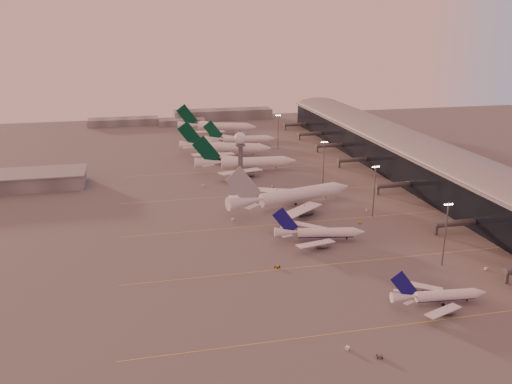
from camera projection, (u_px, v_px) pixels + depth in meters
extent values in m
plane|color=#5F5C5C|center=(293.00, 281.00, 190.59)|extent=(700.00, 700.00, 0.00)
cube|color=#DDCB4E|center=(421.00, 322.00, 164.38)|extent=(180.00, 0.25, 0.02)
cube|color=#DDCB4E|center=(361.00, 261.00, 206.21)|extent=(180.00, 0.25, 0.02)
cube|color=#DDCB4E|center=(322.00, 221.00, 248.05)|extent=(180.00, 0.25, 0.02)
cube|color=#DDCB4E|center=(294.00, 192.00, 289.88)|extent=(180.00, 0.25, 0.02)
cube|color=#DDCB4E|center=(271.00, 168.00, 336.36)|extent=(180.00, 0.25, 0.02)
cube|color=black|center=(418.00, 163.00, 312.93)|extent=(36.00, 360.00, 18.00)
cylinder|color=gray|center=(420.00, 148.00, 310.21)|extent=(10.08, 360.00, 10.08)
cube|color=gray|center=(420.00, 147.00, 310.15)|extent=(40.00, 362.00, 0.80)
cube|color=#575A5F|center=(506.00, 277.00, 188.39)|extent=(1.20, 1.20, 4.40)
cylinder|color=#575A5F|center=(458.00, 223.00, 232.57)|extent=(22.00, 2.80, 2.80)
cube|color=#575A5F|center=(436.00, 230.00, 231.15)|extent=(1.20, 1.20, 4.40)
cylinder|color=#575A5F|center=(396.00, 185.00, 286.49)|extent=(22.00, 2.80, 2.80)
cube|color=#575A5F|center=(378.00, 190.00, 285.07)|extent=(1.20, 1.20, 4.40)
cylinder|color=#575A5F|center=(354.00, 160.00, 338.54)|extent=(22.00, 2.80, 2.80)
cube|color=#575A5F|center=(339.00, 164.00, 337.13)|extent=(1.20, 1.20, 4.40)
cylinder|color=#575A5F|center=(331.00, 145.00, 377.59)|extent=(22.00, 2.80, 2.80)
cube|color=#575A5F|center=(317.00, 149.00, 376.17)|extent=(1.20, 1.20, 4.40)
cylinder|color=#575A5F|center=(312.00, 134.00, 416.63)|extent=(22.00, 2.80, 2.80)
cube|color=#575A5F|center=(299.00, 137.00, 415.21)|extent=(1.20, 1.20, 4.40)
cylinder|color=#575A5F|center=(297.00, 124.00, 453.81)|extent=(22.00, 2.80, 2.80)
cube|color=#575A5F|center=(285.00, 128.00, 452.39)|extent=(1.20, 1.20, 4.40)
cube|color=slate|center=(8.00, 182.00, 294.18)|extent=(80.00, 25.00, 8.00)
cube|color=gray|center=(7.00, 174.00, 292.91)|extent=(82.00, 27.00, 0.60)
cylinder|color=#575A5F|center=(241.00, 165.00, 299.87)|extent=(2.60, 2.60, 22.00)
cylinder|color=#575A5F|center=(240.00, 145.00, 296.39)|extent=(5.20, 5.20, 1.20)
sphere|color=white|center=(240.00, 138.00, 295.21)|extent=(6.40, 6.40, 6.40)
cylinder|color=#575A5F|center=(240.00, 131.00, 294.10)|extent=(0.16, 0.16, 2.00)
cylinder|color=#575A5F|center=(445.00, 234.00, 199.06)|extent=(0.56, 0.56, 25.00)
cube|color=#575A5F|center=(449.00, 203.00, 195.43)|extent=(3.60, 0.25, 0.25)
sphere|color=#FFEABF|center=(445.00, 205.00, 195.24)|extent=(0.56, 0.56, 0.56)
sphere|color=#FFEABF|center=(447.00, 205.00, 195.45)|extent=(0.56, 0.56, 0.56)
sphere|color=#FFEABF|center=(450.00, 204.00, 195.66)|extent=(0.56, 0.56, 0.56)
sphere|color=#FFEABF|center=(452.00, 204.00, 195.87)|extent=(0.56, 0.56, 0.56)
cylinder|color=#575A5F|center=(374.00, 191.00, 249.55)|extent=(0.56, 0.56, 25.00)
cube|color=#575A5F|center=(376.00, 166.00, 245.93)|extent=(3.60, 0.25, 0.25)
sphere|color=#FFEABF|center=(373.00, 167.00, 245.73)|extent=(0.56, 0.56, 0.56)
sphere|color=#FFEABF|center=(375.00, 167.00, 245.94)|extent=(0.56, 0.56, 0.56)
sphere|color=#FFEABF|center=(377.00, 167.00, 246.15)|extent=(0.56, 0.56, 0.56)
sphere|color=#FFEABF|center=(379.00, 167.00, 246.36)|extent=(0.56, 0.56, 0.56)
cylinder|color=#575A5F|center=(324.00, 163.00, 299.62)|extent=(0.56, 0.56, 25.00)
cube|color=#575A5F|center=(324.00, 141.00, 296.00)|extent=(3.60, 0.25, 0.25)
sphere|color=#FFEABF|center=(322.00, 142.00, 295.80)|extent=(0.56, 0.56, 0.56)
sphere|color=#FFEABF|center=(324.00, 142.00, 296.01)|extent=(0.56, 0.56, 0.56)
sphere|color=#FFEABF|center=(325.00, 142.00, 296.22)|extent=(0.56, 0.56, 0.56)
sphere|color=#FFEABF|center=(327.00, 142.00, 296.43)|extent=(0.56, 0.56, 0.56)
cylinder|color=#575A5F|center=(278.00, 132.00, 382.86)|extent=(0.56, 0.56, 25.00)
cube|color=#575A5F|center=(278.00, 115.00, 379.24)|extent=(3.60, 0.25, 0.25)
sphere|color=#FFEABF|center=(276.00, 115.00, 379.04)|extent=(0.56, 0.56, 0.56)
sphere|color=#FFEABF|center=(278.00, 115.00, 379.25)|extent=(0.56, 0.56, 0.56)
sphere|color=#FFEABF|center=(279.00, 115.00, 379.46)|extent=(0.56, 0.56, 0.56)
sphere|color=#FFEABF|center=(280.00, 115.00, 379.67)|extent=(0.56, 0.56, 0.56)
cube|color=slate|center=(124.00, 122.00, 474.47)|extent=(60.00, 18.00, 6.00)
cube|color=slate|center=(223.00, 114.00, 502.32)|extent=(90.00, 20.00, 9.00)
cube|color=slate|center=(182.00, 122.00, 475.89)|extent=(40.00, 15.00, 5.00)
cylinder|color=white|center=(446.00, 296.00, 174.18)|extent=(20.12, 5.11, 3.39)
cylinder|color=navy|center=(445.00, 299.00, 174.41)|extent=(19.64, 4.13, 2.44)
cone|color=white|center=(480.00, 294.00, 175.72)|extent=(4.13, 3.71, 3.39)
cone|color=white|center=(404.00, 298.00, 172.23)|extent=(8.61, 4.10, 3.39)
cube|color=white|center=(443.00, 312.00, 165.86)|extent=(14.55, 8.69, 1.07)
cylinder|color=slate|center=(447.00, 313.00, 168.50)|extent=(4.03, 2.53, 2.20)
cube|color=slate|center=(447.00, 310.00, 168.21)|extent=(0.29, 0.25, 1.36)
cube|color=white|center=(420.00, 287.00, 181.60)|extent=(13.89, 10.64, 1.07)
cylinder|color=slate|center=(429.00, 293.00, 180.52)|extent=(4.03, 2.53, 2.20)
cube|color=slate|center=(429.00, 291.00, 180.24)|extent=(0.29, 0.25, 1.36)
cube|color=navy|center=(404.00, 286.00, 170.91)|extent=(9.29, 1.12, 10.10)
cube|color=white|center=(409.00, 304.00, 168.57)|extent=(4.11, 2.73, 0.22)
cube|color=white|center=(399.00, 292.00, 175.85)|extent=(4.05, 3.22, 0.22)
cylinder|color=black|center=(467.00, 301.00, 175.86)|extent=(0.45, 0.45, 0.89)
cylinder|color=black|center=(437.00, 300.00, 176.52)|extent=(1.02, 0.53, 0.98)
cylinder|color=black|center=(443.00, 306.00, 172.81)|extent=(1.02, 0.53, 0.98)
cylinder|color=white|center=(326.00, 234.00, 224.18)|extent=(23.62, 8.14, 3.97)
cylinder|color=navy|center=(326.00, 236.00, 224.45)|extent=(22.96, 6.96, 2.86)
cone|color=white|center=(359.00, 233.00, 224.72)|extent=(5.15, 4.72, 3.97)
cone|color=white|center=(286.00, 233.00, 223.40)|extent=(10.33, 5.68, 3.97)
cube|color=white|center=(316.00, 245.00, 214.88)|extent=(17.24, 8.79, 1.25)
cylinder|color=slate|center=(322.00, 247.00, 217.73)|extent=(4.90, 3.35, 2.58)
cube|color=slate|center=(322.00, 244.00, 217.40)|extent=(0.36, 0.31, 1.59)
cube|color=white|center=(309.00, 227.00, 233.47)|extent=(15.62, 13.54, 1.25)
cylinder|color=slate|center=(316.00, 233.00, 231.93)|extent=(4.90, 3.35, 2.58)
cube|color=slate|center=(316.00, 230.00, 231.59)|extent=(0.36, 0.31, 1.59)
cube|color=navy|center=(285.00, 222.00, 221.90)|extent=(10.77, 2.34, 11.82)
cube|color=white|center=(287.00, 237.00, 219.08)|extent=(4.80, 2.83, 0.26)
cube|color=white|center=(285.00, 229.00, 227.66)|extent=(4.63, 4.04, 0.26)
cylinder|color=black|center=(347.00, 239.00, 225.34)|extent=(0.52, 0.52, 1.04)
cylinder|color=black|center=(320.00, 238.00, 227.10)|extent=(1.22, 0.72, 1.15)
cylinder|color=black|center=(322.00, 242.00, 222.73)|extent=(1.22, 0.72, 1.15)
cylinder|color=white|center=(299.00, 197.00, 266.81)|extent=(42.34, 16.93, 6.57)
cylinder|color=white|center=(299.00, 200.00, 267.26)|extent=(41.06, 14.94, 4.73)
cone|color=white|center=(341.00, 190.00, 277.80)|extent=(9.53, 8.40, 6.57)
cone|color=white|center=(245.00, 204.00, 253.49)|extent=(18.71, 10.79, 6.57)
cube|color=white|center=(300.00, 213.00, 247.87)|extent=(26.95, 25.56, 1.95)
cylinder|color=slate|center=(305.00, 214.00, 254.40)|extent=(8.95, 6.18, 4.27)
cube|color=slate|center=(305.00, 211.00, 253.94)|extent=(0.37, 0.34, 2.63)
cube|color=white|center=(264.00, 192.00, 277.46)|extent=(30.97, 13.81, 1.95)
cylinder|color=slate|center=(277.00, 198.00, 277.00)|extent=(8.95, 6.18, 4.27)
cube|color=slate|center=(277.00, 195.00, 276.54)|extent=(0.37, 0.34, 2.63)
cube|color=#9EA1A6|center=(243.00, 189.00, 250.76)|extent=(17.71, 4.94, 19.49)
cube|color=white|center=(252.00, 209.00, 246.40)|extent=(8.16, 7.61, 0.26)
cube|color=white|center=(237.00, 199.00, 260.17)|extent=(8.58, 4.60, 0.26)
cylinder|color=black|center=(326.00, 200.00, 275.03)|extent=(0.53, 0.53, 1.06)
cylinder|color=black|center=(291.00, 204.00, 268.50)|extent=(1.26, 0.81, 1.17)
cylinder|color=black|center=(296.00, 207.00, 264.55)|extent=(1.26, 0.81, 1.17)
cylinder|color=white|center=(253.00, 164.00, 328.57)|extent=(38.62, 9.18, 6.17)
cylinder|color=white|center=(253.00, 166.00, 328.99)|extent=(37.72, 7.40, 4.44)
cone|color=white|center=(290.00, 163.00, 331.69)|extent=(7.87, 6.74, 6.17)
cone|color=white|center=(208.00, 164.00, 324.62)|extent=(16.48, 7.42, 6.17)
cube|color=white|center=(241.00, 173.00, 312.43)|extent=(28.03, 16.96, 1.83)
cylinder|color=slate|center=(248.00, 176.00, 317.42)|extent=(7.70, 4.58, 4.01)
cube|color=slate|center=(248.00, 173.00, 316.98)|extent=(0.34, 0.29, 2.47)
cube|color=white|center=(235.00, 160.00, 342.78)|extent=(26.87, 20.36, 1.83)
cylinder|color=slate|center=(243.00, 165.00, 340.60)|extent=(7.70, 4.58, 4.01)
cube|color=slate|center=(243.00, 163.00, 340.16)|extent=(0.34, 0.29, 2.47)
cube|color=#023722|center=(206.00, 153.00, 322.29)|extent=(16.95, 1.72, 18.25)
cube|color=white|center=(208.00, 167.00, 317.55)|extent=(7.91, 5.29, 0.27)
cube|color=white|center=(207.00, 161.00, 331.52)|extent=(7.79, 6.15, 0.27)
cylinder|color=black|center=(276.00, 169.00, 331.71)|extent=(0.53, 0.53, 1.06)
cylinder|color=black|center=(247.00, 169.00, 331.49)|extent=(1.21, 0.62, 1.17)
cylinder|color=black|center=(248.00, 171.00, 327.08)|extent=(1.21, 0.62, 1.17)
cylinder|color=white|center=(231.00, 149.00, 366.58)|extent=(38.63, 18.12, 6.23)
cylinder|color=white|center=(231.00, 151.00, 367.00)|extent=(37.35, 16.22, 4.49)
cone|color=white|center=(265.00, 150.00, 364.43)|extent=(9.06, 8.28, 6.23)
cone|color=white|center=(192.00, 147.00, 368.90)|extent=(17.34, 11.03, 6.23)
cube|color=white|center=(213.00, 156.00, 352.38)|extent=(28.74, 11.08, 1.84)
cylinder|color=slate|center=(222.00, 159.00, 356.35)|extent=(8.38, 6.21, 4.05)
cube|color=slate|center=(222.00, 156.00, 355.91)|extent=(0.39, 0.36, 2.49)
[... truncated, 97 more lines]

